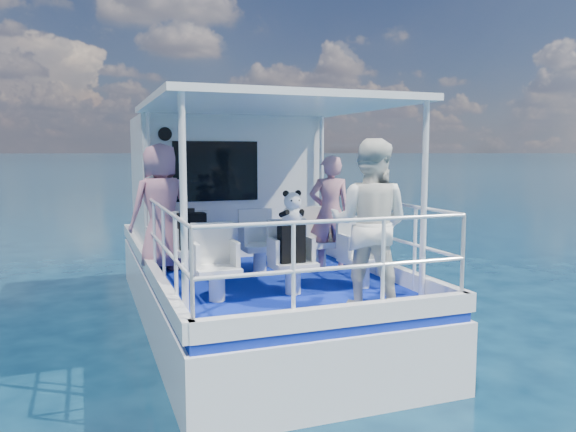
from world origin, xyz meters
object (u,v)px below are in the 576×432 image
at_px(passenger_stbd_aft, 370,224).
at_px(backpack_center, 291,244).
at_px(passenger_port_fwd, 161,207).
at_px(panda, 292,208).

relative_size(passenger_stbd_aft, backpack_center, 4.07).
xyz_separation_m(passenger_port_fwd, passenger_stbd_aft, (1.79, -2.70, 0.01)).
bearing_deg(panda, backpack_center, 85.35).
distance_m(backpack_center, panda, 0.41).
height_order(passenger_port_fwd, panda, passenger_port_fwd).
distance_m(passenger_port_fwd, backpack_center, 2.28).
distance_m(passenger_port_fwd, panda, 2.29).
xyz_separation_m(backpack_center, panda, (-0.00, -0.02, 0.41)).
bearing_deg(passenger_port_fwd, backpack_center, 105.49).
relative_size(passenger_port_fwd, panda, 4.52).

